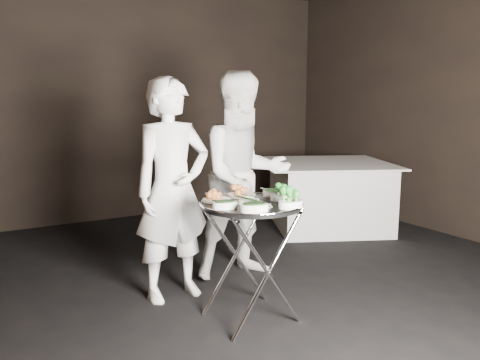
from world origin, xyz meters
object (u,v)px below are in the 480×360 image
tray_stand (251,256)px  dining_table (328,194)px  serving_tray (251,204)px  waiter_left (173,190)px  waiter_right (244,176)px

tray_stand → dining_table: size_ratio=0.59×
serving_tray → dining_table: 2.66m
waiter_left → dining_table: (2.37, 0.99, -0.44)m
waiter_left → waiter_right: bearing=4.6°
serving_tray → waiter_left: (-0.30, 0.62, 0.02)m
serving_tray → waiter_left: size_ratio=0.41×
tray_stand → waiter_left: waiter_left is taller
tray_stand → dining_table: bearing=38.0°
waiter_left → waiter_right: (0.69, 0.12, 0.03)m
dining_table → tray_stand: bearing=-142.0°
tray_stand → waiter_right: bearing=62.7°
tray_stand → waiter_left: size_ratio=0.48×
serving_tray → waiter_left: bearing=116.0°
tray_stand → serving_tray: serving_tray is taller
waiter_left → dining_table: waiter_left is taller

